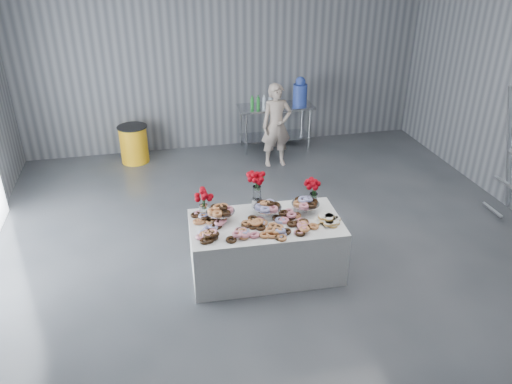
{
  "coord_description": "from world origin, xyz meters",
  "views": [
    {
      "loc": [
        -1.56,
        -5.18,
        3.98
      ],
      "look_at": [
        -0.28,
        0.5,
        0.93
      ],
      "focal_mm": 35.0,
      "sensor_mm": 36.0,
      "label": 1
    }
  ],
  "objects_px": {
    "prep_table": "(275,119)",
    "water_jug": "(300,92)",
    "person": "(276,126)",
    "display_table": "(266,247)",
    "trash_barrel": "(134,144)"
  },
  "relations": [
    {
      "from": "display_table",
      "to": "prep_table",
      "type": "bearing_deg",
      "value": 73.73
    },
    {
      "from": "person",
      "to": "trash_barrel",
      "type": "xyz_separation_m",
      "value": [
        -2.63,
        0.72,
        -0.42
      ]
    },
    {
      "from": "prep_table",
      "to": "trash_barrel",
      "type": "bearing_deg",
      "value": -178.29
    },
    {
      "from": "display_table",
      "to": "prep_table",
      "type": "xyz_separation_m",
      "value": [
        1.19,
        4.07,
        0.24
      ]
    },
    {
      "from": "trash_barrel",
      "to": "water_jug",
      "type": "bearing_deg",
      "value": 1.45
    },
    {
      "from": "prep_table",
      "to": "water_jug",
      "type": "bearing_deg",
      "value": -0.0
    },
    {
      "from": "trash_barrel",
      "to": "prep_table",
      "type": "bearing_deg",
      "value": 1.71
    },
    {
      "from": "trash_barrel",
      "to": "display_table",
      "type": "bearing_deg",
      "value": -67.73
    },
    {
      "from": "water_jug",
      "to": "trash_barrel",
      "type": "xyz_separation_m",
      "value": [
        -3.32,
        -0.08,
        -0.79
      ]
    },
    {
      "from": "water_jug",
      "to": "person",
      "type": "xyz_separation_m",
      "value": [
        -0.69,
        -0.81,
        -0.36
      ]
    },
    {
      "from": "prep_table",
      "to": "water_jug",
      "type": "relative_size",
      "value": 2.71
    },
    {
      "from": "display_table",
      "to": "person",
      "type": "xyz_separation_m",
      "value": [
        1.0,
        3.26,
        0.41
      ]
    },
    {
      "from": "person",
      "to": "display_table",
      "type": "bearing_deg",
      "value": -108.69
    },
    {
      "from": "display_table",
      "to": "trash_barrel",
      "type": "bearing_deg",
      "value": 112.27
    },
    {
      "from": "person",
      "to": "trash_barrel",
      "type": "distance_m",
      "value": 2.76
    }
  ]
}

